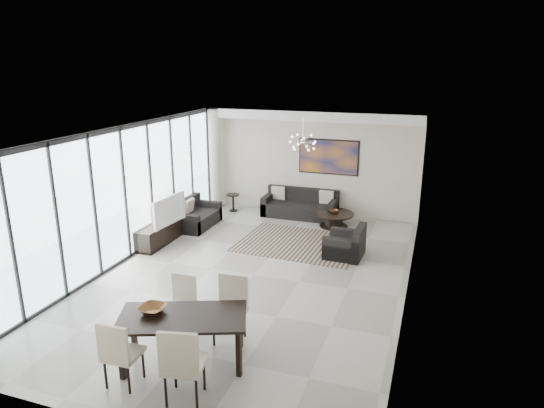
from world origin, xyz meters
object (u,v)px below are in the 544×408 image
at_px(coffee_table, 334,219).
at_px(sofa_main, 300,207).
at_px(tv_console, 160,233).
at_px(dining_table, 183,322).
at_px(television, 165,210).

bearing_deg(coffee_table, sofa_main, 151.58).
height_order(coffee_table, tv_console, tv_console).
bearing_deg(tv_console, coffee_table, 34.47).
bearing_deg(dining_table, tv_console, 125.28).
bearing_deg(sofa_main, dining_table, -87.69).
distance_m(coffee_table, television, 4.35).
bearing_deg(television, coffee_table, -49.00).
height_order(sofa_main, television, television).
bearing_deg(television, dining_table, -140.83).
bearing_deg(dining_table, television, 123.59).
relative_size(coffee_table, tv_console, 0.66).
relative_size(coffee_table, sofa_main, 0.51).
relative_size(sofa_main, tv_console, 1.29).
height_order(tv_console, television, television).
xyz_separation_m(sofa_main, tv_console, (-2.59, -3.10, -0.00)).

